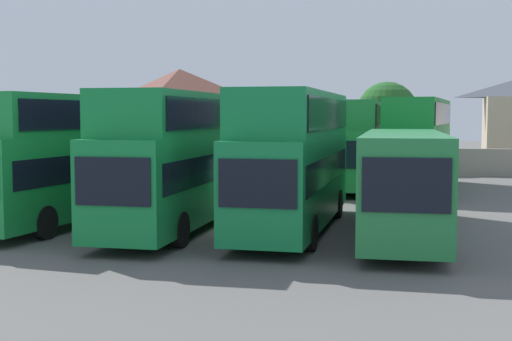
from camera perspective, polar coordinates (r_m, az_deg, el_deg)
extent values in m
plane|color=#605E5B|center=(42.43, 5.25, -0.88)|extent=(140.00, 140.00, 0.00)
cube|color=gray|center=(48.50, 6.51, 0.86)|extent=(56.00, 0.50, 1.80)
cube|color=#198B3B|center=(26.89, -14.64, -0.26)|extent=(3.16, 11.14, 2.94)
cube|color=black|center=(26.86, -14.66, 0.49)|extent=(3.14, 10.26, 0.93)
cube|color=#198B3B|center=(27.03, -14.42, 4.40)|extent=(3.08, 10.58, 1.43)
cube|color=black|center=(27.03, -14.42, 4.40)|extent=(3.13, 10.04, 1.00)
cylinder|color=black|center=(23.60, -16.83, -4.08)|extent=(0.37, 1.12, 1.10)
cylinder|color=black|center=(29.37, -9.09, -2.27)|extent=(0.37, 1.12, 1.10)
cylinder|color=black|center=(30.49, -12.86, -2.08)|extent=(0.37, 1.12, 1.10)
cube|color=#13823A|center=(25.00, -6.05, -0.45)|extent=(3.02, 11.91, 2.97)
cube|color=black|center=(19.47, -11.59, -0.90)|extent=(2.20, 0.18, 1.34)
cube|color=black|center=(24.97, -6.06, 0.36)|extent=(3.02, 10.96, 0.94)
cube|color=#13823A|center=(25.18, -5.88, 4.61)|extent=(2.94, 11.31, 1.44)
cube|color=black|center=(25.18, -5.88, 4.61)|extent=(3.00, 10.73, 1.01)
cylinder|color=black|center=(21.35, -6.21, -4.81)|extent=(0.35, 1.11, 1.10)
cylinder|color=black|center=(22.19, -11.85, -4.53)|extent=(0.35, 1.11, 1.10)
cylinder|color=black|center=(28.32, -1.47, -2.47)|extent=(0.35, 1.11, 1.10)
cylinder|color=black|center=(28.95, -5.89, -2.34)|extent=(0.35, 1.11, 1.10)
cube|color=#127E3F|center=(24.16, 3.09, -0.65)|extent=(2.80, 11.10, 2.94)
cube|color=black|center=(18.73, 0.12, -1.08)|extent=(2.16, 0.15, 1.32)
cube|color=black|center=(24.13, 3.09, 0.19)|extent=(2.81, 10.22, 0.93)
cube|color=#127E3F|center=(24.33, 3.23, 4.61)|extent=(2.73, 10.55, 1.49)
cube|color=black|center=(24.33, 3.23, 4.61)|extent=(2.80, 10.00, 1.04)
cylinder|color=black|center=(20.80, 4.48, -5.05)|extent=(0.33, 1.11, 1.10)
cylinder|color=black|center=(21.25, -1.56, -4.83)|extent=(0.33, 1.11, 1.10)
cylinder|color=black|center=(27.50, 6.65, -2.71)|extent=(0.33, 1.11, 1.10)
cylinder|color=black|center=(27.85, 2.03, -2.59)|extent=(0.33, 1.11, 1.10)
cube|color=#227C3C|center=(23.64, 11.89, -0.69)|extent=(3.26, 11.68, 3.07)
cube|color=black|center=(17.84, 12.13, -1.19)|extent=(2.19, 0.23, 1.38)
cube|color=black|center=(23.61, 11.90, 0.21)|extent=(3.23, 10.77, 0.97)
cylinder|color=black|center=(20.32, 15.19, -5.43)|extent=(0.37, 1.12, 1.10)
cylinder|color=black|center=(20.28, 8.69, -5.34)|extent=(0.37, 1.12, 1.10)
cylinder|color=black|center=(27.38, 14.15, -2.85)|extent=(0.37, 1.12, 1.10)
cylinder|color=black|center=(27.36, 9.35, -2.78)|extent=(0.37, 1.12, 1.10)
cube|color=#1E8136|center=(40.22, -5.44, 1.40)|extent=(2.84, 10.68, 2.90)
cube|color=black|center=(35.36, -8.77, 1.50)|extent=(2.12, 0.17, 1.31)
cube|color=black|center=(40.20, -5.44, 1.90)|extent=(2.84, 9.83, 0.91)
cube|color=#1E8136|center=(40.40, -5.32, 4.56)|extent=(2.77, 10.15, 1.53)
cube|color=black|center=(40.40, -5.32, 4.56)|extent=(2.84, 9.62, 1.07)
cylinder|color=black|center=(36.86, -5.80, -0.85)|extent=(0.34, 1.11, 1.10)
cylinder|color=black|center=(37.79, -8.90, -0.75)|extent=(0.34, 1.11, 1.10)
cylinder|color=black|center=(42.96, -2.37, -0.06)|extent=(0.34, 1.11, 1.10)
cylinder|color=black|center=(43.75, -5.11, 0.01)|extent=(0.34, 1.11, 1.10)
cube|color=#11873F|center=(39.16, 1.35, 1.51)|extent=(2.61, 10.46, 3.14)
cube|color=black|center=(34.07, -0.58, 1.69)|extent=(2.14, 0.12, 1.41)
cube|color=black|center=(39.15, 1.35, 2.06)|extent=(2.64, 9.63, 0.99)
cylinder|color=black|center=(35.88, 1.96, -0.98)|extent=(0.32, 1.11, 1.10)
cylinder|color=black|center=(36.41, -1.49, -0.90)|extent=(0.32, 1.11, 1.10)
cylinder|color=black|center=(42.20, 3.79, -0.15)|extent=(0.32, 1.11, 1.10)
cylinder|color=black|center=(42.65, 0.82, -0.09)|extent=(0.32, 1.11, 1.10)
cube|color=#20863A|center=(38.27, 8.00, 1.22)|extent=(3.20, 10.99, 2.90)
cube|color=black|center=(32.82, 7.39, 1.28)|extent=(2.28, 0.21, 1.31)
cube|color=black|center=(38.25, 8.01, 1.74)|extent=(3.19, 10.13, 0.91)
cube|color=#20863A|center=(38.48, 8.07, 4.49)|extent=(3.12, 10.45, 1.47)
cube|color=black|center=(38.48, 8.07, 4.49)|extent=(3.18, 9.91, 1.03)
cylinder|color=black|center=(34.95, 9.57, -1.19)|extent=(0.36, 1.12, 1.10)
cylinder|color=black|center=(35.12, 5.68, -1.12)|extent=(0.36, 1.12, 1.10)
cylinder|color=black|center=(41.66, 9.92, -0.27)|extent=(0.36, 1.12, 1.10)
cylinder|color=black|center=(41.80, 6.66, -0.22)|extent=(0.36, 1.12, 1.10)
cube|color=#198E35|center=(38.19, 13.08, 1.15)|extent=(3.27, 11.90, 2.93)
cube|color=black|center=(32.32, 12.01, 1.19)|extent=(2.17, 0.23, 1.32)
cube|color=black|center=(38.17, 13.09, 1.68)|extent=(3.25, 10.97, 0.92)
cube|color=#198E35|center=(38.42, 13.18, 4.51)|extent=(3.18, 11.31, 1.55)
cube|color=black|center=(38.42, 13.18, 4.51)|extent=(3.23, 10.73, 1.08)
cylinder|color=black|center=(34.57, 14.28, -1.33)|extent=(0.38, 1.12, 1.10)
cylinder|color=black|center=(34.83, 10.56, -1.22)|extent=(0.38, 1.12, 1.10)
cylinder|color=black|center=(41.81, 15.11, -0.34)|extent=(0.38, 1.12, 1.10)
cylinder|color=black|center=(42.02, 12.02, -0.26)|extent=(0.38, 1.12, 1.10)
cube|color=#C6B293|center=(57.36, -6.21, 3.08)|extent=(8.69, 7.81, 5.09)
pyramid|color=brown|center=(57.39, -6.24, 6.92)|extent=(9.13, 8.21, 2.61)
cylinder|color=brown|center=(50.60, 10.56, 1.47)|extent=(0.45, 0.45, 2.70)
sphere|color=#235B23|center=(50.52, 10.61, 4.70)|extent=(4.28, 4.28, 4.28)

